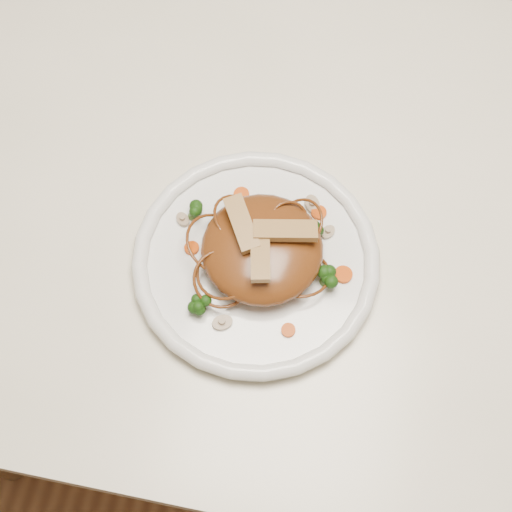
# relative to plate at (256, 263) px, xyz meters

# --- Properties ---
(ground) EXTENTS (4.00, 4.00, 0.00)m
(ground) POSITION_rel_plate_xyz_m (0.07, 0.10, -0.76)
(ground) COLOR brown
(ground) RESTS_ON ground
(table) EXTENTS (1.20, 0.80, 0.75)m
(table) POSITION_rel_plate_xyz_m (0.07, 0.10, -0.11)
(table) COLOR white
(table) RESTS_ON ground
(plate) EXTENTS (0.33, 0.33, 0.02)m
(plate) POSITION_rel_plate_xyz_m (0.00, 0.00, 0.00)
(plate) COLOR white
(plate) RESTS_ON table
(noodle_mound) EXTENTS (0.19, 0.19, 0.05)m
(noodle_mound) POSITION_rel_plate_xyz_m (0.01, 0.01, 0.04)
(noodle_mound) COLOR #5F2D12
(noodle_mound) RESTS_ON plate
(chicken_a) EXTENTS (0.08, 0.04, 0.01)m
(chicken_a) POSITION_rel_plate_xyz_m (0.03, 0.02, 0.07)
(chicken_a) COLOR tan
(chicken_a) RESTS_ON noodle_mound
(chicken_b) EXTENTS (0.06, 0.07, 0.01)m
(chicken_b) POSITION_rel_plate_xyz_m (-0.02, 0.02, 0.07)
(chicken_b) COLOR tan
(chicken_b) RESTS_ON noodle_mound
(chicken_c) EXTENTS (0.04, 0.07, 0.01)m
(chicken_c) POSITION_rel_plate_xyz_m (0.01, -0.02, 0.07)
(chicken_c) COLOR tan
(chicken_c) RESTS_ON noodle_mound
(broccoli_0) EXTENTS (0.03, 0.03, 0.03)m
(broccoli_0) POSITION_rel_plate_xyz_m (0.06, 0.05, 0.02)
(broccoli_0) COLOR #1B440E
(broccoli_0) RESTS_ON plate
(broccoli_1) EXTENTS (0.03, 0.03, 0.03)m
(broccoli_1) POSITION_rel_plate_xyz_m (-0.09, 0.04, 0.02)
(broccoli_1) COLOR #1B440E
(broccoli_1) RESTS_ON plate
(broccoli_2) EXTENTS (0.03, 0.03, 0.03)m
(broccoli_2) POSITION_rel_plate_xyz_m (-0.05, -0.08, 0.02)
(broccoli_2) COLOR #1B440E
(broccoli_2) RESTS_ON plate
(broccoli_3) EXTENTS (0.03, 0.03, 0.03)m
(broccoli_3) POSITION_rel_plate_xyz_m (0.09, -0.01, 0.02)
(broccoli_3) COLOR #1B440E
(broccoli_3) RESTS_ON plate
(carrot_0) EXTENTS (0.02, 0.02, 0.00)m
(carrot_0) POSITION_rel_plate_xyz_m (0.07, 0.08, 0.01)
(carrot_0) COLOR #BD3B06
(carrot_0) RESTS_ON plate
(carrot_1) EXTENTS (0.02, 0.02, 0.00)m
(carrot_1) POSITION_rel_plate_xyz_m (-0.08, -0.00, 0.01)
(carrot_1) COLOR #BD3B06
(carrot_1) RESTS_ON plate
(carrot_2) EXTENTS (0.02, 0.02, 0.00)m
(carrot_2) POSITION_rel_plate_xyz_m (0.11, 0.00, 0.01)
(carrot_2) COLOR #BD3B06
(carrot_2) RESTS_ON plate
(carrot_3) EXTENTS (0.03, 0.03, 0.00)m
(carrot_3) POSITION_rel_plate_xyz_m (-0.04, 0.09, 0.01)
(carrot_3) COLOR #BD3B06
(carrot_3) RESTS_ON plate
(carrot_4) EXTENTS (0.02, 0.02, 0.00)m
(carrot_4) POSITION_rel_plate_xyz_m (0.06, -0.08, 0.01)
(carrot_4) COLOR #BD3B06
(carrot_4) RESTS_ON plate
(mushroom_0) EXTENTS (0.03, 0.03, 0.01)m
(mushroom_0) POSITION_rel_plate_xyz_m (-0.02, -0.09, 0.01)
(mushroom_0) COLOR tan
(mushroom_0) RESTS_ON plate
(mushroom_1) EXTENTS (0.03, 0.03, 0.01)m
(mushroom_1) POSITION_rel_plate_xyz_m (0.08, 0.05, 0.01)
(mushroom_1) COLOR tan
(mushroom_1) RESTS_ON plate
(mushroom_2) EXTENTS (0.03, 0.03, 0.01)m
(mushroom_2) POSITION_rel_plate_xyz_m (-0.10, 0.04, 0.01)
(mushroom_2) COLOR tan
(mushroom_2) RESTS_ON plate
(mushroom_3) EXTENTS (0.04, 0.04, 0.01)m
(mushroom_3) POSITION_rel_plate_xyz_m (0.06, 0.09, 0.01)
(mushroom_3) COLOR tan
(mushroom_3) RESTS_ON plate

